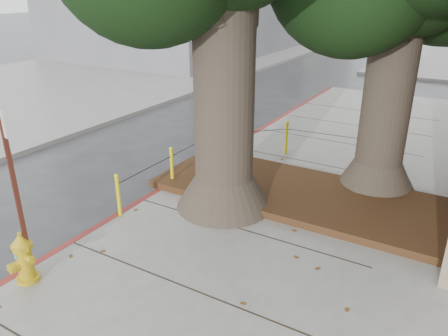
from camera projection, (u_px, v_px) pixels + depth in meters
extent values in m
plane|color=#28282B|center=(157.00, 283.00, 7.20)|extent=(140.00, 140.00, 0.00)
cube|color=slate|center=(61.00, 83.00, 21.67)|extent=(14.00, 60.00, 0.15)
cube|color=maroon|center=(157.00, 194.00, 10.09)|extent=(0.14, 26.00, 0.16)
cube|color=black|center=(297.00, 193.00, 9.79)|extent=(6.40, 2.60, 0.16)
cone|color=#4C3F33|center=(224.00, 190.00, 9.29)|extent=(2.04, 2.04, 0.70)
cylinder|color=#4C3F33|center=(224.00, 97.00, 8.51)|extent=(1.20, 1.20, 4.22)
cone|color=#4C3F33|center=(376.00, 175.00, 10.06)|extent=(1.77, 1.77, 0.70)
cylinder|color=#4C3F33|center=(387.00, 97.00, 9.36)|extent=(1.04, 1.04, 3.84)
cylinder|color=yellow|center=(118.00, 196.00, 8.81)|extent=(0.08, 0.08, 0.90)
sphere|color=yellow|center=(116.00, 176.00, 8.63)|extent=(0.09, 0.09, 0.09)
cylinder|color=yellow|center=(172.00, 167.00, 10.24)|extent=(0.08, 0.08, 0.90)
sphere|color=yellow|center=(171.00, 149.00, 10.07)|extent=(0.09, 0.09, 0.09)
cylinder|color=yellow|center=(212.00, 145.00, 11.67)|extent=(0.08, 0.08, 0.90)
sphere|color=yellow|center=(212.00, 128.00, 11.50)|extent=(0.09, 0.09, 0.09)
cylinder|color=yellow|center=(286.00, 138.00, 12.16)|extent=(0.08, 0.08, 0.90)
sphere|color=yellow|center=(287.00, 123.00, 11.99)|extent=(0.09, 0.09, 0.09)
cylinder|color=yellow|center=(368.00, 150.00, 11.29)|extent=(0.08, 0.08, 0.90)
sphere|color=yellow|center=(371.00, 133.00, 11.11)|extent=(0.09, 0.09, 0.09)
cylinder|color=black|center=(146.00, 169.00, 9.42)|extent=(0.02, 1.80, 0.02)
cylinder|color=black|center=(193.00, 145.00, 10.85)|extent=(0.02, 1.80, 0.02)
cylinder|color=black|center=(250.00, 132.00, 11.81)|extent=(1.51, 1.51, 0.02)
cylinder|color=black|center=(327.00, 134.00, 11.62)|extent=(2.20, 0.22, 0.02)
cylinder|color=gold|center=(28.00, 278.00, 7.02)|extent=(0.41, 0.41, 0.07)
cylinder|color=gold|center=(25.00, 262.00, 6.90)|extent=(0.28, 0.28, 0.57)
cylinder|color=gold|center=(22.00, 246.00, 6.79)|extent=(0.37, 0.37, 0.08)
cone|color=gold|center=(20.00, 240.00, 6.74)|extent=(0.35, 0.35, 0.16)
cylinder|color=gold|center=(19.00, 234.00, 6.70)|extent=(0.07, 0.07, 0.06)
cylinder|color=gold|center=(19.00, 251.00, 6.93)|extent=(0.17, 0.12, 0.10)
cylinder|color=gold|center=(28.00, 258.00, 6.76)|extent=(0.17, 0.12, 0.10)
cylinder|color=gold|center=(17.00, 266.00, 6.80)|extent=(0.17, 0.18, 0.15)
cube|color=#5999D8|center=(15.00, 257.00, 6.75)|extent=(0.08, 0.02, 0.08)
cube|color=#471911|center=(18.00, 202.00, 6.53)|extent=(0.09, 0.09, 2.78)
cube|color=silver|center=(2.00, 123.00, 6.06)|extent=(0.27, 0.12, 0.39)
imported|color=black|center=(187.00, 51.00, 28.12)|extent=(1.80, 4.26, 1.23)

